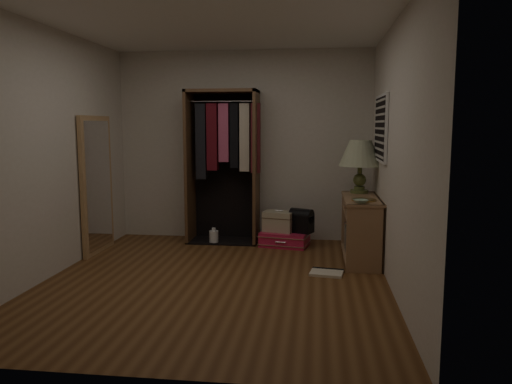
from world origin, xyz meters
The scene contains 13 objects.
ground centered at (0.00, 0.00, 0.00)m, with size 4.00×4.00×0.00m, color brown.
room_walls centered at (0.08, 0.04, 1.50)m, with size 3.52×4.02×2.60m.
console_bookshelf centered at (1.53, 1.04, 0.39)m, with size 0.42×1.12×0.75m.
open_wardrobe centered at (-0.23, 1.77, 1.21)m, with size 0.98×0.50×2.05m.
floor_mirror centered at (-1.70, 1.00, 0.85)m, with size 0.06×0.80×1.70m.
pink_suitcase centered at (0.60, 1.60, 0.09)m, with size 0.69×0.55×0.19m.
train_case centered at (0.52, 1.62, 0.32)m, with size 0.45×0.36×0.29m.
black_bag centered at (0.82, 1.58, 0.35)m, with size 0.34×0.29×0.32m.
table_lamp centered at (1.54, 1.40, 1.23)m, with size 0.64×0.64×0.65m.
brass_tray centered at (1.54, 0.75, 0.76)m, with size 0.31×0.31×0.02m.
ceramic_bowl centered at (1.49, 0.57, 0.77)m, with size 0.15×0.15×0.04m, color #9EBDA1.
white_jug centered at (-0.35, 1.60, 0.09)m, with size 0.15×0.15×0.22m.
floor_book centered at (1.14, 0.40, 0.01)m, with size 0.38×0.32×0.03m.
Camera 1 is at (1.02, -4.86, 1.59)m, focal length 35.00 mm.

